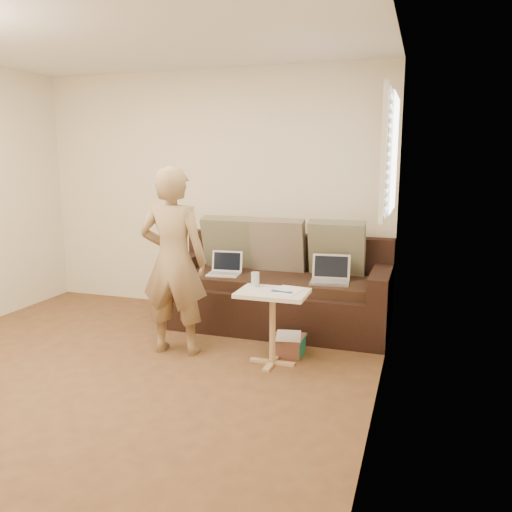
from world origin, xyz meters
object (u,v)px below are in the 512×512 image
(sofa, at_px, (277,285))
(laptop_silver, at_px, (329,283))
(drinking_glass, at_px, (255,279))
(side_table, at_px, (272,328))
(person, at_px, (174,261))
(striped_box, at_px, (288,345))
(laptop_white, at_px, (224,275))

(sofa, height_order, laptop_silver, sofa)
(drinking_glass, bearing_deg, sofa, 93.14)
(laptop_silver, relative_size, side_table, 0.58)
(person, bearing_deg, striped_box, -172.15)
(laptop_silver, relative_size, person, 0.22)
(laptop_white, height_order, person, person)
(laptop_silver, height_order, person, person)
(drinking_glass, bearing_deg, laptop_silver, 53.63)
(laptop_silver, bearing_deg, person, -152.83)
(side_table, xyz_separation_m, striped_box, (0.08, 0.24, -0.22))
(side_table, relative_size, striped_box, 2.29)
(drinking_glass, distance_m, striped_box, 0.66)
(side_table, bearing_deg, laptop_white, 132.67)
(laptop_silver, bearing_deg, sofa, 157.72)
(laptop_white, xyz_separation_m, person, (-0.13, -0.81, 0.29))
(person, height_order, drinking_glass, person)
(sofa, xyz_separation_m, side_table, (0.23, -0.95, -0.12))
(side_table, bearing_deg, striped_box, 72.23)
(person, bearing_deg, drinking_glass, -177.17)
(striped_box, bearing_deg, laptop_silver, 66.26)
(laptop_silver, height_order, drinking_glass, drinking_glass)
(laptop_white, bearing_deg, drinking_glass, -56.65)
(side_table, height_order, striped_box, side_table)
(sofa, bearing_deg, laptop_silver, -15.97)
(laptop_white, bearing_deg, striped_box, -40.29)
(laptop_white, bearing_deg, side_table, -52.77)
(laptop_white, bearing_deg, person, -104.80)
(person, bearing_deg, laptop_silver, -152.57)
(drinking_glass, bearing_deg, person, -171.12)
(side_table, bearing_deg, person, 179.97)
(sofa, bearing_deg, laptop_white, -164.53)
(person, bearing_deg, side_table, 173.92)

